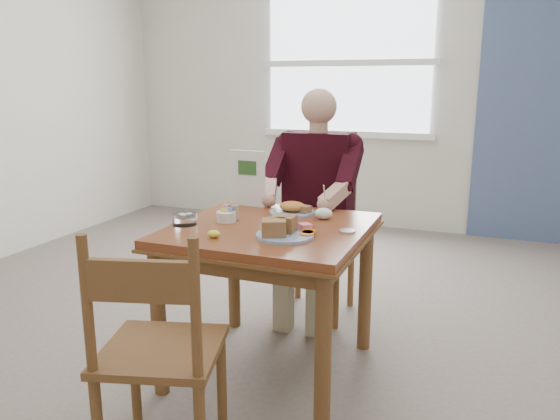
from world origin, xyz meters
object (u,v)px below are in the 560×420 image
at_px(chair_far, 319,237).
at_px(far_plate, 293,209).
at_px(table, 270,248).
at_px(chair_near, 157,353).
at_px(diner, 315,187).
at_px(near_plate, 283,230).

distance_m(chair_far, far_plate, 0.61).
relative_size(table, chair_far, 0.97).
bearing_deg(chair_near, chair_far, 86.84).
relative_size(diner, near_plate, 4.34).
xyz_separation_m(table, far_plate, (0.02, 0.27, 0.14)).
bearing_deg(chair_near, diner, 86.66).
bearing_deg(near_plate, table, 128.94).
bearing_deg(far_plate, diner, 92.68).
distance_m(chair_far, near_plate, 1.01).
xyz_separation_m(table, near_plate, (0.13, -0.16, 0.14)).
bearing_deg(table, chair_far, 90.00).
relative_size(table, chair_near, 0.97).
distance_m(table, near_plate, 0.25).
bearing_deg(far_plate, near_plate, -76.05).
height_order(chair_far, diner, diner).
height_order(chair_far, chair_near, same).
xyz_separation_m(diner, far_plate, (0.02, -0.44, -0.04)).
height_order(table, far_plate, far_plate).
bearing_deg(diner, chair_near, -93.34).
bearing_deg(near_plate, chair_far, 97.55).
bearing_deg(near_plate, diner, 98.32).
xyz_separation_m(chair_near, far_plate, (0.11, 1.11, 0.30)).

